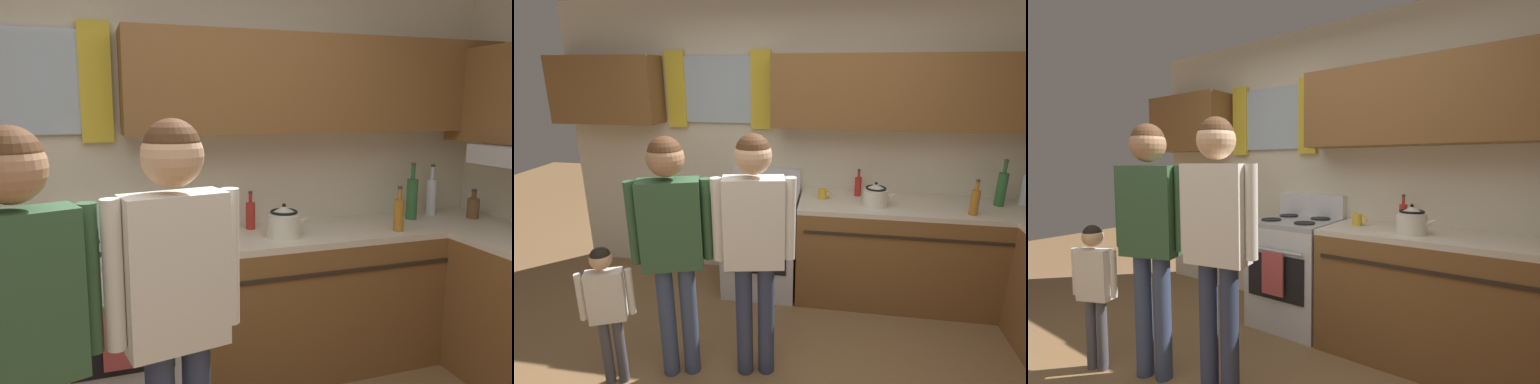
{
  "view_description": "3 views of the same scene",
  "coord_description": "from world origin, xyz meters",
  "views": [
    {
      "loc": [
        -0.45,
        -1.28,
        1.68
      ],
      "look_at": [
        0.31,
        0.96,
        1.27
      ],
      "focal_mm": 35.24,
      "sensor_mm": 36.0,
      "label": 1
    },
    {
      "loc": [
        0.27,
        -1.68,
        1.97
      ],
      "look_at": [
        -0.11,
        0.68,
        1.22
      ],
      "focal_mm": 26.89,
      "sensor_mm": 36.0,
      "label": 2
    },
    {
      "loc": [
        1.24,
        -0.99,
        1.37
      ],
      "look_at": [
        -0.0,
        0.87,
        1.2
      ],
      "focal_mm": 24.65,
      "sensor_mm": 36.0,
      "label": 3
    }
  ],
  "objects": [
    {
      "name": "small_child",
      "position": [
        -1.06,
        0.2,
        0.61
      ],
      "size": [
        0.31,
        0.17,
        0.98
      ],
      "color": "#4C4C56",
      "rests_on": "ground"
    },
    {
      "name": "back_wall_unit",
      "position": [
        0.08,
        1.82,
        1.49
      ],
      "size": [
        4.6,
        0.42,
        2.6
      ],
      "color": "beige",
      "rests_on": "ground"
    },
    {
      "name": "mug_mustard_yellow",
      "position": [
        0.22,
        1.57,
        0.95
      ],
      "size": [
        0.12,
        0.08,
        0.09
      ],
      "color": "gold",
      "rests_on": "kitchen_counter_run"
    },
    {
      "name": "adult_holding_child",
      "position": [
        -0.67,
        0.36,
        1.02
      ],
      "size": [
        0.48,
        0.26,
        1.62
      ],
      "color": "#38476B",
      "rests_on": "ground"
    },
    {
      "name": "stovetop_kettle",
      "position": [
        0.65,
        1.45,
        1.0
      ],
      "size": [
        0.27,
        0.2,
        0.21
      ],
      "color": "silver",
      "rests_on": "kitchen_counter_run"
    },
    {
      "name": "adult_in_plaid",
      "position": [
        -0.17,
        0.44,
        1.03
      ],
      "size": [
        0.5,
        0.22,
        1.64
      ],
      "color": "#2D3856",
      "rests_on": "ground"
    },
    {
      "name": "bottle_sauce_red",
      "position": [
        0.53,
        1.71,
        0.99
      ],
      "size": [
        0.06,
        0.06,
        0.25
      ],
      "color": "red",
      "rests_on": "kitchen_counter_run"
    },
    {
      "name": "stove_oven",
      "position": [
        -0.33,
        1.54,
        0.47
      ],
      "size": [
        0.65,
        0.67,
        1.1
      ],
      "color": "silver",
      "rests_on": "ground"
    }
  ]
}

